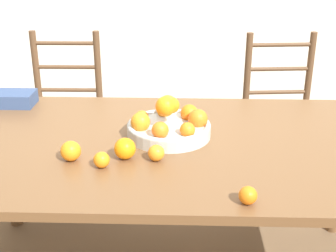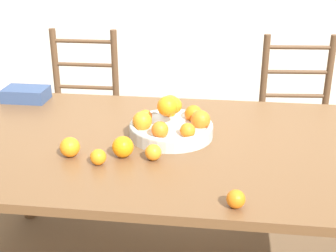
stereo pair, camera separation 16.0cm
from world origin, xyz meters
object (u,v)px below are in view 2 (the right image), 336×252
object	(u,v)px
fruit_bowl	(172,125)
orange_loose_1	(98,157)
orange_loose_3	(236,199)
book_stack	(26,94)
chair_left	(82,117)
chair_right	(297,127)
orange_loose_4	(123,147)
orange_loose_2	(153,152)
orange_loose_0	(70,147)

from	to	relation	value
fruit_bowl	orange_loose_1	size ratio (longest dim) A/B	5.84
orange_loose_3	book_stack	distance (m)	1.38
chair_left	book_stack	size ratio (longest dim) A/B	4.56
orange_loose_3	book_stack	size ratio (longest dim) A/B	0.27
orange_loose_1	chair_right	distance (m)	1.43
orange_loose_1	orange_loose_4	bearing A→B (deg)	44.06
orange_loose_2	orange_loose_3	size ratio (longest dim) A/B	1.05
orange_loose_0	orange_loose_3	xyz separation A→B (m)	(0.63, -0.29, -0.01)
orange_loose_0	chair_right	bearing A→B (deg)	45.77
orange_loose_0	chair_right	xyz separation A→B (m)	(1.01, 1.04, -0.30)
orange_loose_2	chair_right	world-z (taller)	chair_right
orange_loose_1	chair_left	bearing A→B (deg)	110.80
chair_right	book_stack	bearing A→B (deg)	-168.28
orange_loose_2	chair_right	bearing A→B (deg)	56.22
orange_loose_0	book_stack	distance (m)	0.74
orange_loose_0	orange_loose_3	world-z (taller)	orange_loose_0
orange_loose_0	orange_loose_2	distance (m)	0.32
orange_loose_1	chair_left	xyz separation A→B (m)	(-0.41, 1.09, -0.29)
orange_loose_2	book_stack	distance (m)	0.96
fruit_bowl	orange_loose_4	bearing A→B (deg)	-126.36
chair_right	book_stack	xyz separation A→B (m)	(-1.44, -0.44, 0.29)
chair_left	chair_right	bearing A→B (deg)	-0.84
orange_loose_2	book_stack	bearing A→B (deg)	141.91
fruit_bowl	orange_loose_1	distance (m)	0.38
orange_loose_1	chair_right	bearing A→B (deg)	50.93
orange_loose_2	chair_right	xyz separation A→B (m)	(0.69, 1.03, -0.29)
orange_loose_2	orange_loose_0	bearing A→B (deg)	-178.33
orange_loose_0	book_stack	size ratio (longest dim) A/B	0.35
chair_left	book_stack	xyz separation A→B (m)	(-0.14, -0.44, 0.29)
orange_loose_1	orange_loose_0	bearing A→B (deg)	157.17
orange_loose_1	chair_left	size ratio (longest dim) A/B	0.06
orange_loose_2	chair_left	size ratio (longest dim) A/B	0.06
orange_loose_1	book_stack	bearing A→B (deg)	130.41
orange_loose_3	orange_loose_4	world-z (taller)	orange_loose_4
chair_right	orange_loose_0	bearing A→B (deg)	-139.44
orange_loose_0	fruit_bowl	bearing A→B (deg)	33.57
chair_right	orange_loose_1	bearing A→B (deg)	-134.27
orange_loose_3	chair_right	size ratio (longest dim) A/B	0.06
orange_loose_4	orange_loose_2	bearing A→B (deg)	-6.19
orange_loose_3	chair_right	distance (m)	1.41
orange_loose_2	fruit_bowl	bearing A→B (deg)	79.80
fruit_bowl	orange_loose_3	size ratio (longest dim) A/B	5.89
orange_loose_4	orange_loose_0	bearing A→B (deg)	-173.70
orange_loose_4	fruit_bowl	bearing A→B (deg)	53.64
fruit_bowl	orange_loose_4	size ratio (longest dim) A/B	4.25
chair_left	orange_loose_2	bearing A→B (deg)	-60.09
orange_loose_3	chair_left	world-z (taller)	chair_left
orange_loose_1	book_stack	xyz separation A→B (m)	(-0.56, 0.65, 0.00)
orange_loose_1	book_stack	world-z (taller)	book_stack
orange_loose_4	book_stack	bearing A→B (deg)	137.65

